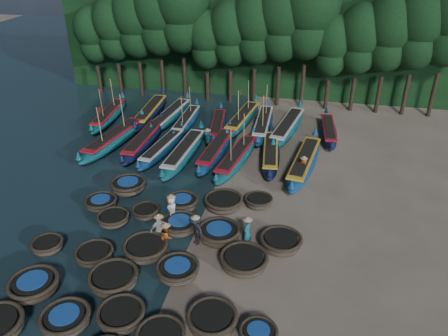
% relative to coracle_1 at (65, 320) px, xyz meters
% --- Properties ---
extents(ground, '(120.00, 120.00, 0.00)m').
position_rel_coracle_1_xyz_m(ground, '(3.57, 8.84, -0.48)').
color(ground, gray).
rests_on(ground, ground).
extents(foliage_wall, '(40.00, 3.00, 10.00)m').
position_rel_coracle_1_xyz_m(foliage_wall, '(3.57, 32.34, 4.52)').
color(foliage_wall, black).
rests_on(foliage_wall, ground).
extents(coracle_1, '(2.19, 2.19, 0.82)m').
position_rel_coracle_1_xyz_m(coracle_1, '(0.00, 0.00, 0.00)').
color(coracle_1, brown).
rests_on(coracle_1, ground).
extents(coracle_5, '(2.89, 2.89, 0.82)m').
position_rel_coracle_1_xyz_m(coracle_5, '(-2.49, 1.54, -0.00)').
color(coracle_5, brown).
rests_on(coracle_5, ground).
extents(coracle_6, '(2.90, 2.90, 0.81)m').
position_rel_coracle_1_xyz_m(coracle_6, '(0.93, 2.72, -0.02)').
color(coracle_6, brown).
rests_on(coracle_6, ground).
extents(coracle_7, '(2.32, 2.32, 0.78)m').
position_rel_coracle_1_xyz_m(coracle_7, '(2.19, 0.74, -0.03)').
color(coracle_7, brown).
rests_on(coracle_7, ground).
extents(coracle_8, '(2.69, 2.69, 0.84)m').
position_rel_coracle_1_xyz_m(coracle_8, '(6.07, 1.28, 0.00)').
color(coracle_8, brown).
rests_on(coracle_8, ground).
extents(coracle_9, '(2.00, 2.00, 0.66)m').
position_rel_coracle_1_xyz_m(coracle_9, '(8.08, 1.02, -0.09)').
color(coracle_9, brown).
rests_on(coracle_9, ground).
extents(coracle_10, '(1.69, 1.69, 0.67)m').
position_rel_coracle_1_xyz_m(coracle_10, '(-3.57, 4.42, -0.09)').
color(coracle_10, brown).
rests_on(coracle_10, ground).
extents(coracle_11, '(2.15, 2.15, 0.69)m').
position_rel_coracle_1_xyz_m(coracle_11, '(-0.82, 4.25, -0.08)').
color(coracle_11, brown).
rests_on(coracle_11, ground).
extents(coracle_12, '(2.85, 2.85, 0.82)m').
position_rel_coracle_1_xyz_m(coracle_12, '(1.63, 5.14, -0.01)').
color(coracle_12, brown).
rests_on(coracle_12, ground).
extents(coracle_13, '(2.45, 2.45, 0.77)m').
position_rel_coracle_1_xyz_m(coracle_13, '(3.71, 3.97, -0.03)').
color(coracle_13, brown).
rests_on(coracle_13, ground).
extents(coracle_14, '(2.48, 2.48, 0.81)m').
position_rel_coracle_1_xyz_m(coracle_14, '(6.74, 5.28, -0.02)').
color(coracle_14, brown).
rests_on(coracle_14, ground).
extents(coracle_15, '(2.30, 2.30, 0.67)m').
position_rel_coracle_1_xyz_m(coracle_15, '(-1.21, 7.39, -0.09)').
color(coracle_15, brown).
rests_on(coracle_15, ground).
extents(coracle_16, '(1.98, 1.98, 0.66)m').
position_rel_coracle_1_xyz_m(coracle_16, '(0.37, 8.44, -0.10)').
color(coracle_16, brown).
rests_on(coracle_16, ground).
extents(coracle_17, '(2.17, 2.17, 0.76)m').
position_rel_coracle_1_xyz_m(coracle_17, '(2.72, 7.55, -0.04)').
color(coracle_17, brown).
rests_on(coracle_17, ground).
extents(coracle_18, '(2.37, 2.37, 0.84)m').
position_rel_coracle_1_xyz_m(coracle_18, '(5.06, 7.17, 0.01)').
color(coracle_18, brown).
rests_on(coracle_18, ground).
extents(coracle_19, '(2.55, 2.55, 0.80)m').
position_rel_coracle_1_xyz_m(coracle_19, '(8.41, 7.15, -0.02)').
color(coracle_19, brown).
rests_on(coracle_19, ground).
extents(coracle_20, '(2.09, 2.09, 0.66)m').
position_rel_coracle_1_xyz_m(coracle_20, '(-2.66, 8.81, -0.10)').
color(coracle_20, brown).
rests_on(coracle_20, ground).
extents(coracle_21, '(2.75, 2.75, 0.83)m').
position_rel_coracle_1_xyz_m(coracle_21, '(-1.75, 10.86, 0.00)').
color(coracle_21, brown).
rests_on(coracle_21, ground).
extents(coracle_22, '(2.24, 2.24, 0.80)m').
position_rel_coracle_1_xyz_m(coracle_22, '(2.21, 9.68, -0.01)').
color(coracle_22, brown).
rests_on(coracle_22, ground).
extents(coracle_23, '(2.91, 2.91, 0.82)m').
position_rel_coracle_1_xyz_m(coracle_23, '(4.65, 10.25, -0.01)').
color(coracle_23, brown).
rests_on(coracle_23, ground).
extents(coracle_24, '(1.96, 1.96, 0.64)m').
position_rel_coracle_1_xyz_m(coracle_24, '(6.70, 10.99, -0.11)').
color(coracle_24, brown).
rests_on(coracle_24, ground).
extents(long_boat_1, '(2.98, 8.97, 3.86)m').
position_rel_coracle_1_xyz_m(long_boat_1, '(-5.52, 17.07, 0.13)').
color(long_boat_1, '#116160').
rests_on(long_boat_1, ground).
extents(long_boat_2, '(1.54, 8.45, 1.49)m').
position_rel_coracle_1_xyz_m(long_boat_2, '(-3.19, 17.35, 0.09)').
color(long_boat_2, '#0F1A37').
rests_on(long_boat_2, ground).
extents(long_boat_3, '(2.28, 7.50, 1.33)m').
position_rel_coracle_1_xyz_m(long_boat_3, '(-1.40, 16.49, 0.03)').
color(long_boat_3, navy).
rests_on(long_boat_3, ground).
extents(long_boat_4, '(2.01, 8.68, 1.53)m').
position_rel_coracle_1_xyz_m(long_boat_4, '(0.46, 15.99, 0.11)').
color(long_boat_4, '#116160').
rests_on(long_boat_4, ground).
extents(long_boat_5, '(2.02, 8.17, 1.44)m').
position_rel_coracle_1_xyz_m(long_boat_5, '(2.66, 16.91, 0.07)').
color(long_boat_5, navy).
rests_on(long_boat_5, ground).
extents(long_boat_6, '(2.73, 8.20, 3.53)m').
position_rel_coracle_1_xyz_m(long_boat_6, '(4.40, 16.03, 0.08)').
color(long_boat_6, '#116160').
rests_on(long_boat_6, ground).
extents(long_boat_7, '(2.14, 7.89, 1.39)m').
position_rel_coracle_1_xyz_m(long_boat_7, '(6.69, 17.25, 0.05)').
color(long_boat_7, '#0F1A37').
rests_on(long_boat_7, ground).
extents(long_boat_8, '(2.81, 8.86, 1.58)m').
position_rel_coracle_1_xyz_m(long_boat_8, '(9.18, 16.23, 0.12)').
color(long_boat_8, navy).
rests_on(long_boat_8, ground).
extents(long_boat_9, '(2.15, 8.20, 3.50)m').
position_rel_coracle_1_xyz_m(long_boat_9, '(-8.15, 21.72, 0.08)').
color(long_boat_9, '#116160').
rests_on(long_boat_9, ground).
extents(long_boat_10, '(1.99, 8.85, 1.56)m').
position_rel_coracle_1_xyz_m(long_boat_10, '(-4.79, 23.14, 0.12)').
color(long_boat_10, '#0F1A37').
rests_on(long_boat_10, ground).
extents(long_boat_11, '(2.23, 8.35, 1.48)m').
position_rel_coracle_1_xyz_m(long_boat_11, '(-2.77, 22.91, 0.08)').
color(long_boat_11, '#116160').
rests_on(long_boat_11, ground).
extents(long_boat_12, '(1.37, 7.60, 3.23)m').
position_rel_coracle_1_xyz_m(long_boat_12, '(-1.12, 21.98, 0.03)').
color(long_boat_12, navy).
rests_on(long_boat_12, ground).
extents(long_boat_13, '(2.25, 7.35, 1.31)m').
position_rel_coracle_1_xyz_m(long_boat_13, '(1.72, 21.63, 0.02)').
color(long_boat_13, navy).
rests_on(long_boat_13, ground).
extents(long_boat_14, '(2.62, 8.59, 3.68)m').
position_rel_coracle_1_xyz_m(long_boat_14, '(3.57, 23.26, 0.11)').
color(long_boat_14, '#116160').
rests_on(long_boat_14, ground).
extents(long_boat_15, '(1.73, 8.62, 3.66)m').
position_rel_coracle_1_xyz_m(long_boat_15, '(5.45, 22.46, 0.10)').
color(long_boat_15, navy).
rests_on(long_boat_15, ground).
extents(long_boat_16, '(3.10, 8.97, 1.60)m').
position_rel_coracle_1_xyz_m(long_boat_16, '(7.53, 22.20, 0.13)').
color(long_boat_16, '#116160').
rests_on(long_boat_16, ground).
extents(long_boat_17, '(1.74, 7.28, 1.28)m').
position_rel_coracle_1_xyz_m(long_boat_17, '(10.86, 22.43, 0.01)').
color(long_boat_17, '#0F1A37').
rests_on(long_boat_17, ground).
extents(fisherman_0, '(0.77, 0.99, 2.00)m').
position_rel_coracle_1_xyz_m(fisherman_0, '(2.05, 8.30, 0.47)').
color(fisherman_0, white).
rests_on(fisherman_0, ground).
extents(fisherman_1, '(0.59, 0.73, 1.95)m').
position_rel_coracle_1_xyz_m(fisherman_1, '(6.61, 7.08, 0.49)').
color(fisherman_1, '#1B6973').
rests_on(fisherman_1, ground).
extents(fisherman_2, '(0.81, 0.91, 1.75)m').
position_rel_coracle_1_xyz_m(fisherman_2, '(2.49, 5.97, 0.36)').
color(fisherman_2, '#CA5B1B').
rests_on(fisherman_2, ground).
extents(fisherman_3, '(1.31, 1.24, 1.98)m').
position_rel_coracle_1_xyz_m(fisherman_3, '(3.91, 6.66, 0.45)').
color(fisherman_3, black).
rests_on(fisherman_3, ground).
extents(fisherman_4, '(1.08, 0.95, 1.95)m').
position_rel_coracle_1_xyz_m(fisherman_4, '(1.98, 6.38, 0.45)').
color(fisherman_4, white).
rests_on(fisherman_4, ground).
extents(fisherman_5, '(1.08, 1.59, 1.85)m').
position_rel_coracle_1_xyz_m(fisherman_5, '(1.75, 18.07, 0.38)').
color(fisherman_5, '#1B6973').
rests_on(fisherman_5, ground).
extents(fisherman_6, '(0.92, 0.81, 1.78)m').
position_rel_coracle_1_xyz_m(fisherman_6, '(9.15, 15.06, 0.38)').
color(fisherman_6, '#CA5B1B').
rests_on(fisherman_6, ground).
extents(tree_0, '(3.68, 3.68, 8.68)m').
position_rel_coracle_1_xyz_m(tree_0, '(-12.43, 28.84, 5.49)').
color(tree_0, black).
rests_on(tree_0, ground).
extents(tree_1, '(4.09, 4.09, 9.65)m').
position_rel_coracle_1_xyz_m(tree_1, '(-10.13, 28.84, 6.17)').
color(tree_1, black).
rests_on(tree_1, ground).
extents(tree_2, '(4.51, 4.51, 10.63)m').
position_rel_coracle_1_xyz_m(tree_2, '(-7.83, 28.84, 6.84)').
color(tree_2, black).
rests_on(tree_2, ground).
extents(tree_3, '(4.92, 4.92, 11.60)m').
position_rel_coracle_1_xyz_m(tree_3, '(-5.53, 28.84, 7.52)').
color(tree_3, black).
rests_on(tree_3, ground).
extents(tree_4, '(5.34, 5.34, 12.58)m').
position_rel_coracle_1_xyz_m(tree_4, '(-3.23, 28.84, 8.19)').
color(tree_4, black).
rests_on(tree_4, ground).
extents(tree_5, '(3.68, 3.68, 8.68)m').
position_rel_coracle_1_xyz_m(tree_5, '(-0.93, 28.84, 5.49)').
color(tree_5, black).
rests_on(tree_5, ground).
extents(tree_6, '(4.09, 4.09, 9.65)m').
position_rel_coracle_1_xyz_m(tree_6, '(1.37, 28.84, 6.17)').
color(tree_6, black).
rests_on(tree_6, ground).
extents(tree_7, '(4.51, 4.51, 10.63)m').
position_rel_coracle_1_xyz_m(tree_7, '(3.67, 28.84, 6.84)').
color(tree_7, black).
rests_on(tree_7, ground).
extents(tree_8, '(4.92, 4.92, 11.60)m').
position_rel_coracle_1_xyz_m(tree_8, '(5.97, 28.84, 7.52)').
color(tree_8, black).
rests_on(tree_8, ground).
extents(tree_9, '(5.34, 5.34, 12.58)m').
position_rel_coracle_1_xyz_m(tree_9, '(8.27, 28.84, 8.19)').
color(tree_9, black).
rests_on(tree_9, ground).
extents(tree_10, '(3.68, 3.68, 8.68)m').
position_rel_coracle_1_xyz_m(tree_10, '(10.57, 28.84, 5.49)').
color(tree_10, black).
rests_on(tree_10, ground).
extents(tree_11, '(4.09, 4.09, 9.65)m').
position_rel_coracle_1_xyz_m(tree_11, '(12.87, 28.84, 6.17)').
color(tree_11, black).
rests_on(tree_11, ground).
extents(tree_12, '(4.51, 4.51, 10.63)m').
position_rel_coracle_1_xyz_m(tree_12, '(15.17, 28.84, 6.84)').
color(tree_12, black).
rests_on(tree_12, ground).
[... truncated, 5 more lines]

